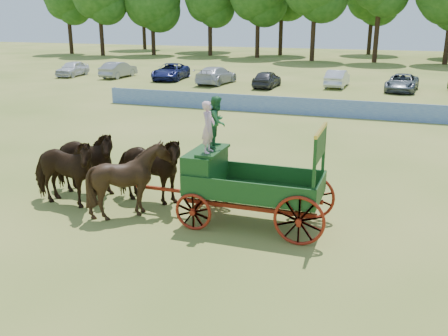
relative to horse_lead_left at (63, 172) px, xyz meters
The scene contains 8 objects.
ground 5.28m from the horse_lead_left, ahead, with size 160.00×160.00×0.00m, color #AA9D4C.
horse_lead_left is the anchor object (origin of this frame).
horse_lead_right 1.10m from the horse_lead_left, 90.00° to the left, with size 1.22×2.69×2.27m, color black.
horse_wheel_left 2.40m from the horse_lead_left, ahead, with size 1.84×2.06×2.27m, color black.
horse_wheel_right 2.64m from the horse_lead_left, 24.62° to the left, with size 1.22×2.69×2.27m, color black.
farm_dray 5.43m from the horse_lead_left, ahead, with size 6.00×2.00×3.64m.
sponsor_banner 17.96m from the horse_lead_left, 76.69° to the left, with size 26.00×0.08×1.05m, color #1F46A9.
parked_cars 30.28m from the horse_lead_left, 77.93° to the left, with size 52.64×7.05×1.64m.
Camera 1 is at (4.57, -11.90, 5.87)m, focal length 40.00 mm.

